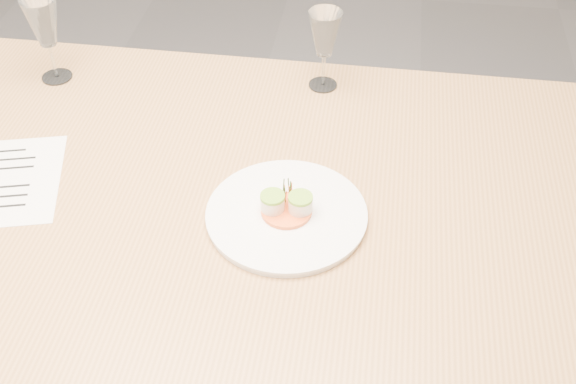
# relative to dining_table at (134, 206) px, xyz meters

# --- Properties ---
(dining_table) EXTENTS (2.40, 1.00, 0.75)m
(dining_table) POSITION_rel_dining_table_xyz_m (0.00, 0.00, 0.00)
(dining_table) COLOR #AF804C
(dining_table) RESTS_ON ground
(dinner_plate) EXTENTS (0.31, 0.31, 0.08)m
(dinner_plate) POSITION_rel_dining_table_xyz_m (0.33, -0.06, 0.08)
(dinner_plate) COLOR white
(dinner_plate) RESTS_ON dining_table
(recipe_sheet) EXTENTS (0.28, 0.32, 0.00)m
(recipe_sheet) POSITION_rel_dining_table_xyz_m (-0.25, -0.03, 0.07)
(recipe_sheet) COLOR white
(recipe_sheet) RESTS_ON dining_table
(wine_glass_1) EXTENTS (0.08, 0.08, 0.21)m
(wine_glass_1) POSITION_rel_dining_table_xyz_m (-0.29, 0.34, 0.21)
(wine_glass_1) COLOR white
(wine_glass_1) RESTS_ON dining_table
(wine_glass_2) EXTENTS (0.08, 0.08, 0.19)m
(wine_glass_2) POSITION_rel_dining_table_xyz_m (0.35, 0.40, 0.20)
(wine_glass_2) COLOR white
(wine_glass_2) RESTS_ON dining_table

